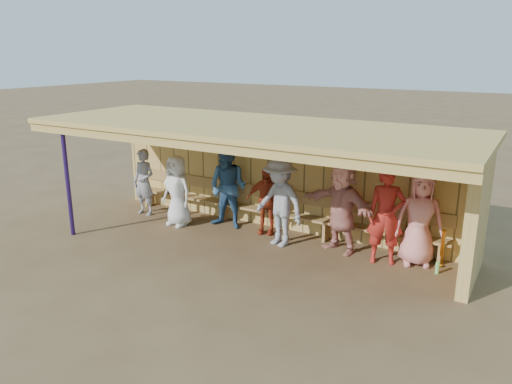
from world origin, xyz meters
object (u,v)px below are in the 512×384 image
player_f (342,206)px  player_g (386,216)px  player_c (228,187)px  player_h (419,219)px  player_a (144,182)px  bench (273,207)px  player_e (280,202)px  player_d (266,201)px  player_b (177,191)px

player_f → player_g: bearing=13.0°
player_c → player_h: size_ratio=1.05×
player_c → player_a: bearing=-176.3°
player_h → bench: bearing=153.3°
player_a → player_f: size_ratio=0.87×
player_c → player_e: (1.49, -0.37, -0.02)m
player_e → player_h: (2.66, 0.46, -0.02)m
player_g → bench: bearing=149.4°
player_a → player_e: bearing=-2.7°
player_d → player_f: (1.77, -0.12, 0.18)m
player_b → player_c: bearing=30.2°
player_a → player_e: 3.76m
player_d → player_e: 0.76m
player_e → bench: size_ratio=0.24×
player_b → player_e: size_ratio=0.88×
player_e → bench: (-0.55, 0.76, -0.39)m
player_c → player_f: player_c is taller
player_e → player_h: bearing=25.4°
bench → player_b: bearing=-157.2°
player_a → player_b: (1.19, -0.21, 0.00)m
player_a → player_d: size_ratio=1.09×
player_e → player_f: size_ratio=0.99×
player_d → player_h: player_h is taller
player_h → player_d: bearing=158.7°
player_g → player_f: bearing=153.3°
player_a → player_c: (2.27, 0.25, 0.13)m
player_f → player_b: bearing=-152.7°
player_a → player_f: (4.95, 0.21, 0.12)m
player_g → bench: player_g is taller
player_d → player_e: bearing=-53.4°
player_b → bench: bearing=30.0°
player_c → player_e: player_c is taller
bench → player_d: bearing=-94.2°
player_a → player_b: size_ratio=0.99×
bench → player_c: bearing=-157.3°
player_h → player_g: bearing=-177.1°
player_a → player_c: size_ratio=0.86×
player_a → player_c: 2.28m
player_g → player_h: 0.60m
player_d → player_f: bearing=-18.6°
player_b → player_f: (3.76, 0.42, 0.12)m
player_b → player_d: (2.00, 0.54, -0.07)m
player_c → player_b: bearing=-159.5°
player_b → bench: size_ratio=0.21×
player_c → player_g: size_ratio=1.01×
player_g → bench: size_ratio=0.24×
player_b → player_h: player_h is taller
player_a → player_d: (3.19, 0.33, -0.06)m
player_f → player_h: size_ratio=1.04×
player_a → player_b: bearing=-10.8°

